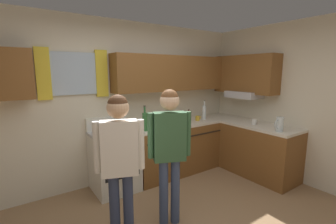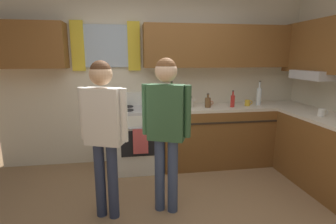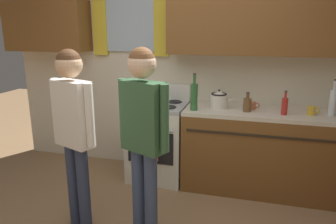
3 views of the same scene
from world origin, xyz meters
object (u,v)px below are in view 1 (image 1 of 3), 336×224
bottle_wine_green (145,121)px  bottle_tall_clear (204,112)px  stovetop_kettle (153,121)px  water_pitcher (279,124)px  bottle_sauce_red (189,118)px  stove_oven (114,160)px  mug_ceramic_white (254,122)px  adult_left (120,154)px  cup_terracotta (169,121)px  adult_in_plaid (170,142)px  bottle_squat_brown (171,121)px  mug_mustard_yellow (198,118)px

bottle_wine_green → bottle_tall_clear: bearing=5.9°
stovetop_kettle → water_pitcher: (1.42, -1.35, 0.02)m
bottle_sauce_red → bottle_wine_green: bottle_wine_green is taller
stove_oven → mug_ceramic_white: stove_oven is taller
bottle_tall_clear → adult_left: bearing=-152.8°
cup_terracotta → adult_left: size_ratio=0.07×
mug_ceramic_white → cup_terracotta: mug_ceramic_white is taller
bottle_wine_green → water_pitcher: bearing=-35.6°
water_pitcher → adult_in_plaid: bearing=173.5°
bottle_sauce_red → adult_in_plaid: size_ratio=0.15×
cup_terracotta → bottle_tall_clear: bearing=-5.5°
bottle_squat_brown → cup_terracotta: (0.06, 0.13, -0.04)m
bottle_squat_brown → bottle_sauce_red: bottle_sauce_red is taller
adult_in_plaid → mug_mustard_yellow: bearing=37.9°
stove_oven → adult_in_plaid: (0.22, -1.15, 0.55)m
bottle_wine_green → stovetop_kettle: (0.24, 0.16, -0.06)m
mug_mustard_yellow → stove_oven: bearing=177.9°
mug_mustard_yellow → bottle_tall_clear: bearing=8.1°
bottle_wine_green → adult_in_plaid: adult_in_plaid is taller
bottle_squat_brown → mug_mustard_yellow: 0.63m
bottle_sauce_red → cup_terracotta: bottle_sauce_red is taller
mug_ceramic_white → water_pitcher: (-0.11, -0.51, 0.06)m
cup_terracotta → adult_in_plaid: 1.45m
bottle_sauce_red → water_pitcher: bearing=-58.9°
stovetop_kettle → cup_terracotta: bearing=7.8°
mug_ceramic_white → adult_in_plaid: 2.01m
mug_mustard_yellow → adult_in_plaid: bearing=-142.1°
bottle_tall_clear → mug_mustard_yellow: (-0.19, -0.03, -0.10)m
mug_mustard_yellow → water_pitcher: 1.39m
bottle_wine_green → stovetop_kettle: 0.30m
adult_in_plaid → mug_ceramic_white: bearing=8.5°
mug_ceramic_white → adult_left: adult_left is taller
stovetop_kettle → bottle_squat_brown: bearing=-14.4°
cup_terracotta → stovetop_kettle: size_ratio=0.40×
adult_left → adult_in_plaid: 0.61m
bottle_squat_brown → bottle_tall_clear: bearing=3.8°
cup_terracotta → adult_in_plaid: size_ratio=0.07×
bottle_tall_clear → stovetop_kettle: 1.12m
stovetop_kettle → adult_left: (-1.08, -1.15, 0.00)m
bottle_sauce_red → water_pitcher: bottle_sauce_red is taller
water_pitcher → bottle_sauce_red: bearing=121.1°
stove_oven → bottle_wine_green: bearing=-21.3°
stovetop_kettle → adult_left: 1.58m
stove_oven → bottle_sauce_red: 1.46m
mug_ceramic_white → adult_left: bearing=-173.2°
mug_ceramic_white → adult_left: (-2.60, -0.31, 0.05)m
bottle_sauce_red → mug_mustard_yellow: (0.27, 0.06, -0.05)m
bottle_tall_clear → bottle_squat_brown: bearing=-176.2°
stove_oven → stovetop_kettle: (0.69, -0.01, 0.53)m
bottle_squat_brown → mug_mustard_yellow: bearing=2.5°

